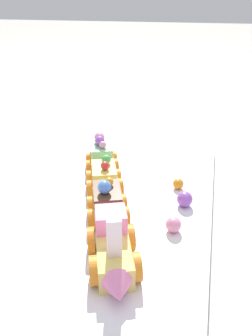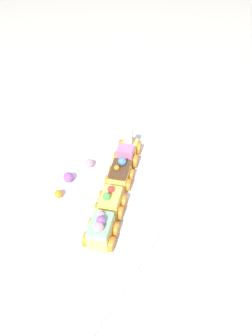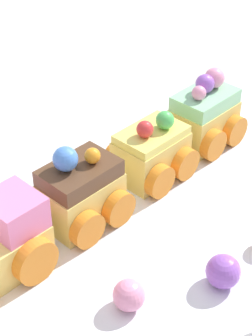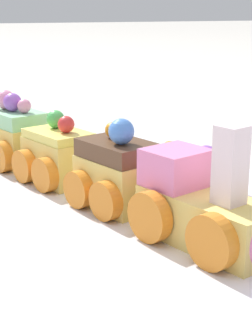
# 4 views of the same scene
# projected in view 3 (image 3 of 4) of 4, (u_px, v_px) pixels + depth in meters

# --- Properties ---
(ground_plane) EXTENTS (10.00, 10.00, 0.00)m
(ground_plane) POSITION_uv_depth(u_px,v_px,m) (95.00, 224.00, 0.53)
(ground_plane) COLOR beige
(display_board) EXTENTS (0.64, 0.34, 0.01)m
(display_board) POSITION_uv_depth(u_px,v_px,m) (95.00, 219.00, 0.52)
(display_board) COLOR white
(display_board) RESTS_ON ground_plane
(cake_car_chocolate) EXTENTS (0.09, 0.09, 0.08)m
(cake_car_chocolate) POSITION_uv_depth(u_px,v_px,m) (81.00, 194.00, 0.50)
(cake_car_chocolate) COLOR #EACC66
(cake_car_chocolate) RESTS_ON display_board
(cake_car_lemon) EXTENTS (0.09, 0.09, 0.07)m
(cake_car_lemon) POSITION_uv_depth(u_px,v_px,m) (151.00, 153.00, 0.56)
(cake_car_lemon) COLOR #EACC66
(cake_car_lemon) RESTS_ON display_board
(cake_car_mint) EXTENTS (0.09, 0.09, 0.08)m
(cake_car_mint) POSITION_uv_depth(u_px,v_px,m) (204.00, 117.00, 0.60)
(cake_car_mint) COLOR #EACC66
(cake_car_mint) RESTS_ON display_board
(gumball_purple) EXTENTS (0.03, 0.03, 0.03)m
(gumball_purple) POSITION_uv_depth(u_px,v_px,m) (223.00, 271.00, 0.44)
(gumball_purple) COLOR #9956C6
(gumball_purple) RESTS_ON display_board
(gumball_pink) EXTENTS (0.03, 0.03, 0.03)m
(gumball_pink) POSITION_uv_depth(u_px,v_px,m) (129.00, 295.00, 0.43)
(gumball_pink) COLOR pink
(gumball_pink) RESTS_ON display_board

